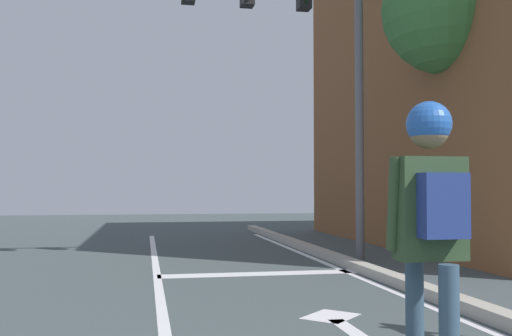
# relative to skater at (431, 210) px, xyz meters

# --- Properties ---
(lane_line_center) EXTENTS (0.12, 20.00, 0.01)m
(lane_line_center) POSITION_rel_skater_xyz_m (-1.42, 3.46, -1.19)
(lane_line_center) COLOR silver
(lane_line_center) RESTS_ON ground
(lane_line_curbside) EXTENTS (0.12, 20.00, 0.01)m
(lane_line_curbside) POSITION_rel_skater_xyz_m (1.54, 3.46, -1.19)
(lane_line_curbside) COLOR silver
(lane_line_curbside) RESTS_ON ground
(stop_bar) EXTENTS (3.11, 0.40, 0.01)m
(stop_bar) POSITION_rel_skater_xyz_m (0.13, 5.80, -1.19)
(stop_bar) COLOR silver
(stop_bar) RESTS_ON ground
(lane_arrow_head) EXTENTS (0.71, 0.71, 0.01)m
(lane_arrow_head) POSITION_rel_skater_xyz_m (0.29, 2.72, -1.19)
(lane_arrow_head) COLOR silver
(lane_arrow_head) RESTS_ON ground
(curb_strip) EXTENTS (0.24, 24.00, 0.14)m
(curb_strip) POSITION_rel_skater_xyz_m (1.79, 3.46, -1.13)
(curb_strip) COLOR #A6A195
(curb_strip) RESTS_ON ground
(skater) EXTENTS (0.48, 0.64, 1.75)m
(skater) POSITION_rel_skater_xyz_m (0.00, 0.00, 0.00)
(skater) COLOR #354E62
(skater) RESTS_ON skateboard
(traffic_signal_mast) EXTENTS (4.40, 0.34, 5.64)m
(traffic_signal_mast) POSITION_rel_skater_xyz_m (1.14, 7.30, 2.93)
(traffic_signal_mast) COLOR slate
(traffic_signal_mast) RESTS_ON ground
(roadside_tree) EXTENTS (2.47, 2.47, 5.89)m
(roadside_tree) POSITION_rel_skater_xyz_m (3.87, 6.63, 3.38)
(roadside_tree) COLOR brown
(roadside_tree) RESTS_ON ground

